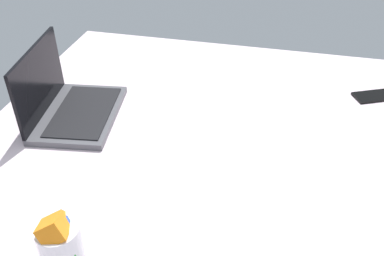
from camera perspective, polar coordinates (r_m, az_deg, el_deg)
name	(u,v)px	position (r cm, az deg, el deg)	size (l,w,h in cm)	color
bed_mattress	(195,220)	(113.92, 0.38, -12.28)	(180.00, 140.00, 18.00)	silver
laptop	(69,104)	(137.86, -16.26, 3.06)	(35.81, 27.26, 23.00)	#4C4C51
snack_cup	(61,244)	(93.04, -17.28, -14.71)	(10.62, 10.26, 15.39)	silver
cell_phone	(375,96)	(157.13, 23.38, 3.97)	(6.80, 14.00, 0.80)	black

